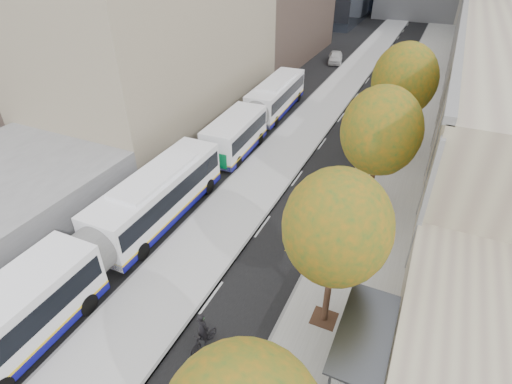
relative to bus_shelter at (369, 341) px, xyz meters
The scene contains 10 objects.
bus_platform 25.96m from the bus_shelter, 111.69° to the left, with size 4.25×150.00×0.15m, color silver.
sidewalk 24.19m from the bus_shelter, 93.72° to the left, with size 4.75×150.00×0.08m, color gray.
bus_shelter is the anchor object (origin of this frame).
tree_c 4.23m from the bus_shelter, 135.67° to the left, with size 4.20×4.20×7.28m.
tree_d 11.70m from the bus_shelter, 100.71° to the left, with size 4.40×4.40×7.60m.
tree_e 20.45m from the bus_shelter, 95.95° to the left, with size 4.60×4.60×7.92m.
bus_near 13.27m from the bus_shelter, behind, with size 2.80×18.01×3.00m.
bus_far 23.95m from the bus_shelter, 123.60° to the left, with size 3.26×17.47×2.90m.
cyclist 6.58m from the bus_shelter, 167.44° to the right, with size 0.77×1.62×2.00m.
distant_car 44.65m from the bus_shelter, 106.64° to the left, with size 1.72×4.27×1.46m, color silver.
Camera 1 is at (5.78, 0.99, 14.66)m, focal length 28.00 mm.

